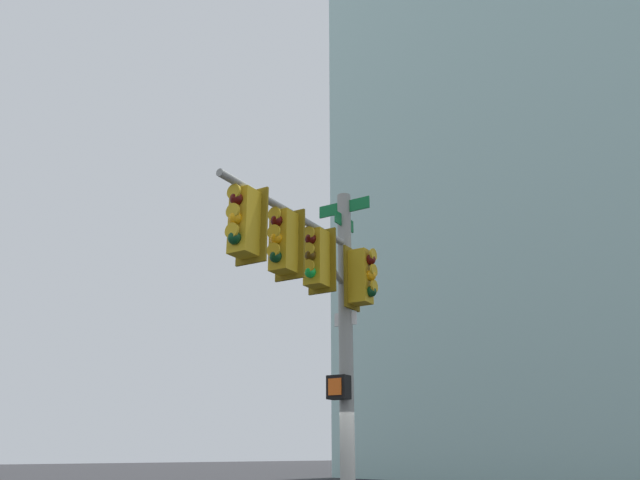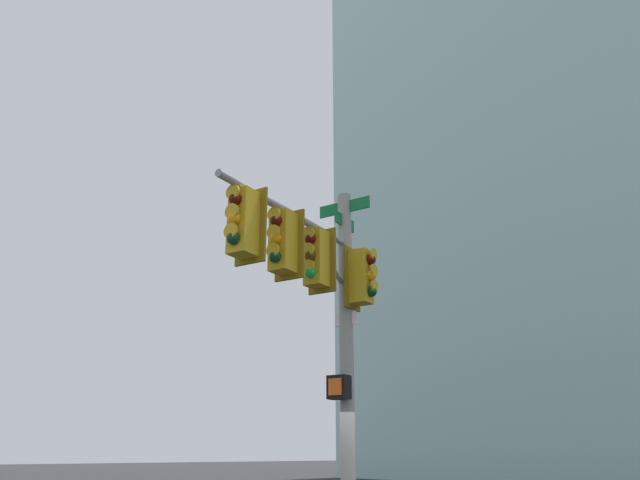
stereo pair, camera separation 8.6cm
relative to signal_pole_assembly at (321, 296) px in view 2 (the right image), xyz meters
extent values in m
cylinder|color=gray|center=(0.32, -0.88, -1.07)|extent=(0.26, 0.26, 6.58)
cylinder|color=gray|center=(-0.22, 0.86, 1.22)|extent=(1.19, 3.52, 0.12)
cylinder|color=gray|center=(0.13, -0.25, 0.77)|extent=(0.39, 1.02, 0.75)
cube|color=#0F6B33|center=(0.32, -0.88, 1.97)|extent=(1.06, 0.35, 0.24)
cube|color=#0F6B33|center=(0.32, -0.88, 1.67)|extent=(0.24, 0.68, 0.24)
cube|color=white|center=(0.32, -0.88, -0.22)|extent=(0.44, 0.16, 0.24)
cube|color=gold|center=(0.02, 0.09, 0.66)|extent=(0.43, 0.43, 1.00)
cube|color=#775E0F|center=(0.08, -0.09, 0.66)|extent=(0.53, 0.20, 1.16)
sphere|color=#470A07|center=(-0.04, 0.28, 0.96)|extent=(0.20, 0.20, 0.20)
cylinder|color=gold|center=(-0.06, 0.34, 1.05)|extent=(0.23, 0.11, 0.23)
sphere|color=#4C330A|center=(-0.04, 0.28, 0.66)|extent=(0.20, 0.20, 0.20)
cylinder|color=gold|center=(-0.06, 0.34, 0.75)|extent=(0.23, 0.11, 0.23)
sphere|color=green|center=(-0.04, 0.28, 0.36)|extent=(0.20, 0.20, 0.20)
cylinder|color=gold|center=(-0.06, 0.34, 0.45)|extent=(0.23, 0.11, 0.23)
cube|color=gold|center=(-0.28, 1.06, 0.66)|extent=(0.43, 0.43, 1.00)
cube|color=#775E0F|center=(-0.22, 0.87, 0.66)|extent=(0.53, 0.20, 1.16)
sphere|color=#470A07|center=(-0.34, 1.25, 0.96)|extent=(0.20, 0.20, 0.20)
cylinder|color=gold|center=(-0.36, 1.31, 1.05)|extent=(0.23, 0.11, 0.23)
sphere|color=#F29E0C|center=(-0.34, 1.25, 0.66)|extent=(0.20, 0.20, 0.20)
cylinder|color=gold|center=(-0.36, 1.31, 0.75)|extent=(0.23, 0.11, 0.23)
sphere|color=#0A3819|center=(-0.34, 1.25, 0.36)|extent=(0.20, 0.20, 0.20)
cylinder|color=gold|center=(-0.36, 1.31, 0.45)|extent=(0.23, 0.11, 0.23)
cube|color=gold|center=(-0.58, 2.02, 0.66)|extent=(0.43, 0.43, 1.00)
cube|color=#775E0F|center=(-0.52, 1.84, 0.66)|extent=(0.53, 0.20, 1.16)
sphere|color=#470A07|center=(-0.64, 2.22, 0.96)|extent=(0.20, 0.20, 0.20)
cylinder|color=gold|center=(-0.66, 2.28, 1.05)|extent=(0.23, 0.11, 0.23)
sphere|color=#F29E0C|center=(-0.64, 2.22, 0.66)|extent=(0.20, 0.20, 0.20)
cylinder|color=gold|center=(-0.66, 2.28, 0.75)|extent=(0.23, 0.11, 0.23)
sphere|color=#0A3819|center=(-0.64, 2.22, 0.36)|extent=(0.20, 0.20, 0.20)
cylinder|color=gold|center=(-0.66, 2.28, 0.45)|extent=(0.23, 0.11, 0.23)
cube|color=gold|center=(0.01, -0.98, 0.52)|extent=(0.43, 0.43, 1.00)
cube|color=#775E0F|center=(0.19, -0.92, 0.52)|extent=(0.20, 0.53, 1.16)
sphere|color=#470A07|center=(-0.19, -1.04, 0.82)|extent=(0.20, 0.20, 0.20)
cylinder|color=gold|center=(-0.25, -1.06, 0.91)|extent=(0.11, 0.23, 0.23)
sphere|color=#F29E0C|center=(-0.19, -1.04, 0.52)|extent=(0.20, 0.20, 0.20)
cylinder|color=gold|center=(-0.25, -1.06, 0.61)|extent=(0.11, 0.23, 0.23)
sphere|color=#0A3819|center=(-0.19, -1.04, 0.22)|extent=(0.20, 0.20, 0.20)
cylinder|color=gold|center=(-0.25, -1.06, 0.31)|extent=(0.11, 0.23, 0.23)
cube|color=black|center=(0.24, -0.62, -1.46)|extent=(0.42, 0.35, 0.40)
cube|color=#EA5914|center=(0.20, -0.49, -1.46)|extent=(0.25, 0.09, 0.28)
cube|color=brown|center=(16.56, -37.49, 21.83)|extent=(22.75, 18.83, 52.38)
cube|color=brown|center=(18.66, -36.30, 14.25)|extent=(18.91, 16.81, 37.23)
cube|color=#9EC6C1|center=(12.75, -42.90, 36.13)|extent=(32.12, 32.22, 80.97)
camera|label=1|loc=(-7.48, 6.68, -2.51)|focal=33.95mm
camera|label=2|loc=(-7.54, 6.61, -2.51)|focal=33.95mm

